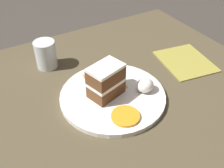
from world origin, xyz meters
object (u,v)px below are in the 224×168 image
plate (112,95)px  drinking_glass (46,56)px  cake_slice (106,81)px  menu_card (185,61)px  orange_garnish (125,116)px  cream_dollop (145,85)px

plate → drinking_glass: size_ratio=3.28×
cake_slice → drinking_glass: (0.09, -0.24, -0.02)m
menu_card → plate: bearing=-165.1°
orange_garnish → menu_card: bearing=-158.9°
cream_dollop → menu_card: cream_dollop is taller
cake_slice → orange_garnish: bearing=-16.4°
drinking_glass → menu_card: drinking_glass is taller
cream_dollop → drinking_glass: 0.34m
cream_dollop → menu_card: 0.23m
plate → menu_card: plate is taller
plate → drinking_glass: drinking_glass is taller
orange_garnish → plate: bearing=-100.3°
plate → drinking_glass: 0.27m
plate → menu_card: (-0.31, -0.03, -0.01)m
cream_dollop → orange_garnish: size_ratio=0.67×
cream_dollop → drinking_glass: size_ratio=0.55×
cream_dollop → drinking_glass: (0.19, -0.28, 0.01)m
plate → drinking_glass: bearing=-66.2°
plate → cream_dollop: 0.10m
drinking_glass → menu_card: 0.47m
drinking_glass → menu_card: size_ratio=0.50×
orange_garnish → menu_card: orange_garnish is taller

